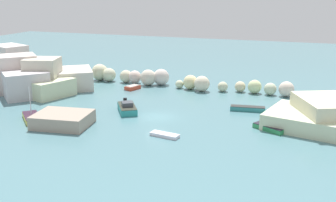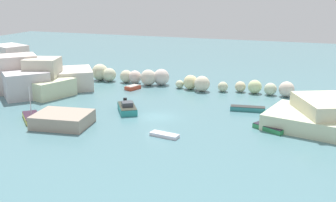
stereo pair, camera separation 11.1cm
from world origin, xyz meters
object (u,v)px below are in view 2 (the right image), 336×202
at_px(moored_boat_2, 248,109).
at_px(moored_boat_1, 32,117).
at_px(moored_boat_3, 133,87).
at_px(moored_boat_5, 270,128).
at_px(moored_boat_0, 127,108).
at_px(moored_boat_4, 165,135).
at_px(stone_dock, 63,119).

bearing_deg(moored_boat_2, moored_boat_1, -159.57).
height_order(moored_boat_1, moored_boat_3, moored_boat_1).
distance_m(moored_boat_3, moored_boat_5, 25.51).
distance_m(moored_boat_0, moored_boat_2, 15.51).
xyz_separation_m(moored_boat_2, moored_boat_5, (3.52, -6.63, -0.03)).
relative_size(moored_boat_0, moored_boat_5, 1.22).
height_order(moored_boat_2, moored_boat_3, moored_boat_2).
bearing_deg(moored_boat_4, moored_boat_1, 9.80).
bearing_deg(stone_dock, moored_boat_0, 57.76).
relative_size(stone_dock, moored_boat_2, 1.35).
xyz_separation_m(stone_dock, moored_boat_5, (22.64, 6.40, -0.47)).
relative_size(moored_boat_1, moored_boat_2, 0.94).
distance_m(moored_boat_0, moored_boat_1, 11.65).
xyz_separation_m(moored_boat_0, moored_boat_3, (-4.35, 11.33, -0.22)).
distance_m(moored_boat_0, moored_boat_5, 18.00).
xyz_separation_m(moored_boat_4, moored_boat_5, (10.38, 5.85, 0.10)).
height_order(moored_boat_4, moored_boat_5, moored_boat_5).
bearing_deg(moored_boat_2, moored_boat_3, 155.81).
distance_m(moored_boat_1, moored_boat_4, 16.98).
height_order(moored_boat_0, moored_boat_4, moored_boat_0).
bearing_deg(stone_dock, moored_boat_4, 2.53).
bearing_deg(moored_boat_3, stone_dock, 17.12).
bearing_deg(moored_boat_0, moored_boat_3, 168.64).
relative_size(moored_boat_4, moored_boat_5, 0.84).
bearing_deg(moored_boat_5, stone_dock, 45.57).
height_order(moored_boat_1, moored_boat_4, moored_boat_1).
height_order(moored_boat_2, moored_boat_4, moored_boat_2).
bearing_deg(moored_boat_3, moored_boat_4, 51.38).
height_order(stone_dock, moored_boat_5, stone_dock).
height_order(moored_boat_1, moored_boat_2, moored_boat_1).
bearing_deg(moored_boat_0, stone_dock, -64.59).
height_order(stone_dock, moored_boat_4, stone_dock).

